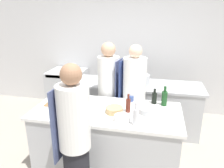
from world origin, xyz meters
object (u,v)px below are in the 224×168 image
(bottle_cooking_oil, at_px, (154,98))
(bottle_wine, at_px, (136,117))
(chef_at_pass_far, at_px, (134,99))
(bowl_wooden_salad, at_px, (122,118))
(bottle_olive_oil, at_px, (128,105))
(bowl_ceramic_blue, at_px, (114,110))
(oven_range, at_px, (68,90))
(bowl_mixing_large, at_px, (148,110))
(stockpot, at_px, (141,79))
(bowl_prep_small, at_px, (87,103))
(chef_at_stove, at_px, (109,93))
(cup, at_px, (131,99))
(chef_at_prep_near, at_px, (75,140))
(bottle_vinegar, at_px, (82,94))
(bottle_sauce, at_px, (164,98))

(bottle_cooking_oil, bearing_deg, bottle_wine, -105.39)
(chef_at_pass_far, height_order, bowl_wooden_salad, chef_at_pass_far)
(bottle_olive_oil, bearing_deg, bowl_ceramic_blue, -159.42)
(oven_range, xyz_separation_m, bottle_cooking_oil, (1.93, -1.37, 0.53))
(bowl_mixing_large, bearing_deg, bottle_olive_oil, -174.35)
(bowl_mixing_large, distance_m, stockpot, 1.17)
(bowl_mixing_large, bearing_deg, bowl_wooden_salad, -135.37)
(oven_range, xyz_separation_m, bowl_prep_small, (1.01, -1.63, 0.47))
(oven_range, distance_m, chef_at_pass_far, 2.04)
(chef_at_stove, distance_m, bowl_prep_small, 0.62)
(bottle_olive_oil, distance_m, cup, 0.37)
(chef_at_prep_near, relative_size, bottle_cooking_oil, 7.67)
(bowl_prep_small, height_order, bowl_ceramic_blue, bowl_ceramic_blue)
(bowl_ceramic_blue, bearing_deg, bottle_vinegar, 148.22)
(oven_range, bearing_deg, bottle_olive_oil, -47.02)
(bowl_prep_small, distance_m, bowl_ceramic_blue, 0.45)
(chef_at_stove, bearing_deg, bowl_prep_small, -7.49)
(bottle_olive_oil, bearing_deg, bottle_vinegar, 158.96)
(chef_at_prep_near, bearing_deg, cup, -18.91)
(stockpot, bearing_deg, oven_range, 161.97)
(bottle_wine, relative_size, bowl_mixing_large, 1.17)
(chef_at_pass_far, xyz_separation_m, stockpot, (0.05, 0.64, 0.13))
(bottle_wine, relative_size, stockpot, 0.97)
(bottle_cooking_oil, height_order, stockpot, bottle_cooking_oil)
(chef_at_prep_near, relative_size, chef_at_stove, 0.99)
(bottle_olive_oil, bearing_deg, bottle_wine, -68.54)
(bowl_prep_small, bearing_deg, cup, 25.40)
(cup, distance_m, stockpot, 0.82)
(bottle_olive_oil, bearing_deg, bottle_sauce, 34.03)
(bottle_vinegar, bearing_deg, stockpot, 48.48)
(bottle_vinegar, relative_size, bottle_sauce, 0.79)
(chef_at_stove, xyz_separation_m, bowl_mixing_large, (0.67, -0.66, 0.07))
(chef_at_stove, relative_size, chef_at_pass_far, 1.00)
(bottle_olive_oil, distance_m, bowl_ceramic_blue, 0.19)
(chef_at_prep_near, height_order, bottle_sauce, chef_at_prep_near)
(chef_at_pass_far, bearing_deg, cup, -168.00)
(bottle_olive_oil, relative_size, bottle_cooking_oil, 1.12)
(chef_at_prep_near, relative_size, stockpot, 5.65)
(bowl_mixing_large, bearing_deg, stockpot, 99.29)
(bottle_olive_oil, height_order, bowl_ceramic_blue, bottle_olive_oil)
(chef_at_pass_far, relative_size, bottle_cooking_oil, 7.71)
(chef_at_pass_far, bearing_deg, bottle_sauce, -97.26)
(bottle_wine, bearing_deg, bottle_sauce, 63.24)
(bottle_wine, xyz_separation_m, bowl_prep_small, (-0.73, 0.43, -0.08))
(bottle_cooking_oil, distance_m, bowl_ceramic_blue, 0.65)
(chef_at_pass_far, bearing_deg, oven_range, 73.60)
(bottle_vinegar, height_order, cup, bottle_vinegar)
(bowl_mixing_large, distance_m, cup, 0.43)
(bottle_olive_oil, distance_m, stockpot, 1.18)
(bottle_olive_oil, height_order, bottle_cooking_oil, bottle_olive_oil)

